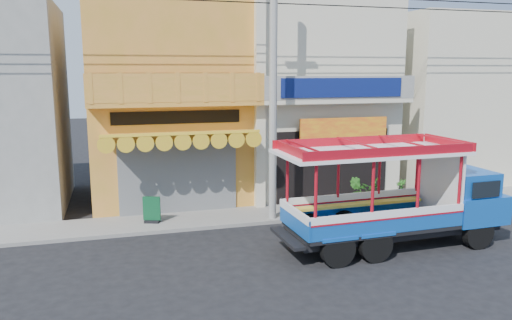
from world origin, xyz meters
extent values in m
plane|color=black|center=(0.00, 0.00, 0.00)|extent=(90.00, 90.00, 0.00)
cube|color=slate|center=(0.00, 4.00, 0.06)|extent=(30.00, 2.00, 0.12)
cube|color=#C08C2A|center=(-4.00, 8.00, 4.00)|extent=(6.00, 6.00, 8.00)
cube|color=#595B5E|center=(-4.00, 4.98, 1.40)|extent=(4.20, 0.10, 2.60)
cube|color=yellow|center=(-4.00, 4.25, 3.05)|extent=(5.20, 1.50, 0.31)
cube|color=#C08C2A|center=(-4.00, 4.65, 4.05)|extent=(6.00, 0.70, 0.18)
cube|color=#C08C2A|center=(-4.00, 4.35, 4.60)|extent=(6.00, 0.12, 0.95)
cube|color=black|center=(-4.00, 4.97, 3.55)|extent=(4.50, 0.04, 0.45)
cube|color=beige|center=(2.00, 8.00, 4.00)|extent=(6.00, 6.00, 8.00)
cube|color=black|center=(2.00, 4.98, 1.50)|extent=(4.60, 0.12, 2.80)
cube|color=yellow|center=(2.30, 4.70, 2.90)|extent=(3.60, 0.05, 1.00)
cube|color=beige|center=(2.00, 4.65, 4.05)|extent=(6.00, 0.70, 0.18)
cube|color=gray|center=(2.00, 4.35, 4.55)|extent=(6.00, 0.12, 0.85)
cube|color=navy|center=(2.00, 4.28, 4.55)|extent=(4.80, 0.06, 0.70)
cube|color=gray|center=(2.00, 8.00, 8.12)|extent=(6.00, 6.00, 0.24)
cube|color=beige|center=(-1.00, 4.85, 4.00)|extent=(0.35, 0.30, 8.00)
cube|color=beige|center=(9.00, 8.00, 3.80)|extent=(6.00, 6.00, 7.60)
cylinder|color=gray|center=(-1.00, 3.30, 4.50)|extent=(0.26, 0.26, 9.00)
cylinder|color=black|center=(0.00, 3.30, 7.30)|extent=(28.00, 0.04, 0.04)
cylinder|color=black|center=(3.99, -0.89, 0.48)|extent=(0.96, 0.30, 0.95)
cylinder|color=black|center=(3.93, 0.92, 0.48)|extent=(0.96, 0.30, 0.95)
cylinder|color=black|center=(0.57, -1.00, 0.48)|extent=(0.96, 0.30, 0.95)
cylinder|color=black|center=(0.51, 0.80, 0.48)|extent=(0.96, 0.30, 0.95)
cylinder|color=black|center=(-0.57, -1.04, 0.48)|extent=(0.96, 0.30, 0.95)
cylinder|color=black|center=(-0.63, 0.77, 0.48)|extent=(0.96, 0.30, 0.95)
cube|color=black|center=(1.68, -0.06, 0.57)|extent=(6.44, 1.78, 0.27)
cube|color=blue|center=(4.15, 0.02, 1.09)|extent=(1.78, 2.15, 0.86)
cube|color=blue|center=(4.01, 0.01, 1.85)|extent=(1.39, 1.97, 0.71)
cube|color=black|center=(4.68, 0.04, 1.81)|extent=(0.11, 1.67, 0.52)
cube|color=black|center=(0.90, -0.09, 0.76)|extent=(4.77, 2.25, 0.11)
cube|color=blue|center=(0.93, -1.10, 1.09)|extent=(4.71, 0.23, 0.57)
cube|color=white|center=(0.93, -1.10, 1.35)|extent=(4.71, 0.24, 0.21)
cube|color=blue|center=(0.87, 0.92, 1.09)|extent=(4.71, 0.23, 0.57)
cube|color=white|center=(0.87, 0.92, 1.35)|extent=(4.71, 0.24, 0.21)
cylinder|color=#AC0D1A|center=(-1.28, -1.15, 2.14)|extent=(0.09, 0.09, 1.52)
cylinder|color=#AC0D1A|center=(-1.34, 0.83, 2.14)|extent=(0.09, 0.09, 1.52)
cube|color=white|center=(3.27, -0.01, 1.83)|extent=(0.14, 1.93, 2.14)
cube|color=white|center=(0.80, -0.09, 2.90)|extent=(5.35, 2.50, 0.10)
cube|color=#AC0D1A|center=(0.80, -0.09, 3.07)|extent=(5.16, 2.40, 0.25)
cube|color=black|center=(-5.05, 3.93, 0.16)|extent=(0.55, 0.42, 0.09)
cube|color=#0C4423|center=(-5.05, 3.93, 0.61)|extent=(0.57, 0.26, 0.81)
imported|color=#245B1A|center=(3.14, 4.03, 0.64)|extent=(1.19, 1.23, 1.04)
imported|color=#245B1A|center=(2.67, 4.14, 0.64)|extent=(0.72, 0.67, 1.04)
imported|color=#245B1A|center=(4.57, 4.17, 0.55)|extent=(0.48, 0.48, 0.86)
camera|label=1|loc=(-6.12, -12.57, 5.18)|focal=35.00mm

